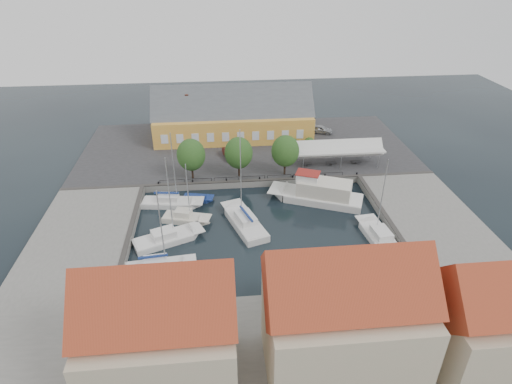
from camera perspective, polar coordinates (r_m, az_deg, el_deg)
ground at (r=55.70m, az=0.61°, el=-4.39°), size 140.00×140.00×0.00m
north_quay at (r=75.56m, az=-1.27°, el=5.71°), size 56.00×26.00×1.00m
west_quay at (r=56.14m, az=-22.22°, el=-6.02°), size 12.00×24.00×1.00m
east_quay at (r=60.01m, az=22.25°, el=-3.58°), size 12.00×24.00×1.00m
south_bank at (r=39.85m, az=4.07°, el=-20.87°), size 56.00×14.00×1.00m
quay_edge_fittings at (r=59.12m, az=0.14°, el=-0.97°), size 56.00×24.72×0.40m
warehouse at (r=78.92m, az=-3.52°, el=9.81°), size 28.56×14.00×9.55m
tent_canopy at (r=69.02m, az=10.99°, el=5.63°), size 14.00×4.00×2.83m
quay_trees at (r=63.63m, az=-2.33°, el=5.23°), size 18.20×4.20×6.30m
car_silver at (r=81.82m, az=8.60°, el=8.28°), size 4.89×3.32×1.55m
car_red at (r=70.99m, az=-3.46°, el=5.13°), size 2.70×4.84×1.51m
center_sailboat at (r=55.39m, az=-1.53°, el=-4.16°), size 5.87×10.21×13.48m
trawler at (r=61.00m, az=8.41°, el=-0.33°), size 13.65×8.74×5.00m
east_boat_c at (r=55.04m, az=16.08°, el=-5.88°), size 3.62×8.94×11.11m
west_boat_a at (r=60.86m, az=-11.23°, el=-1.49°), size 8.85×3.50×11.43m
west_boat_b at (r=57.07m, az=-9.36°, el=-3.60°), size 6.62×3.77×8.97m
west_boat_c at (r=53.77m, az=-11.74°, el=-6.18°), size 8.96×5.87×11.66m
west_boat_d at (r=49.55m, az=-12.80°, el=-9.86°), size 8.14×3.14×10.72m
launch_sw at (r=47.38m, az=-14.73°, el=-12.60°), size 5.24×2.87×0.98m
launch_nw at (r=61.61m, az=-7.79°, el=-0.95°), size 4.63×2.65×0.88m
townhouses at (r=34.73m, az=8.32°, el=-17.75°), size 36.30×8.50×12.00m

